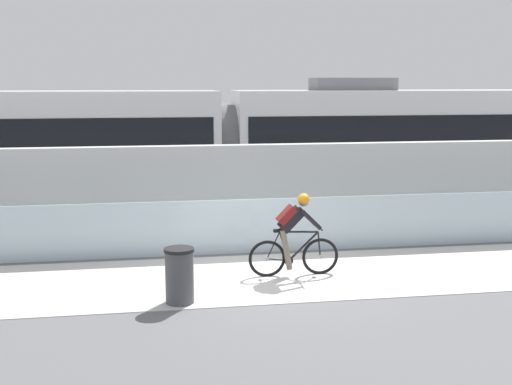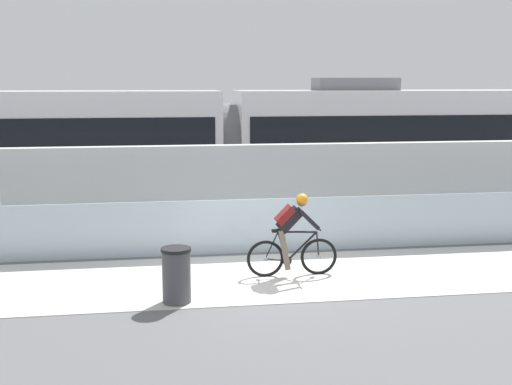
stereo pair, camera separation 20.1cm
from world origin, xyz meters
TOP-DOWN VIEW (x-y plane):
  - ground_plane at (0.00, 0.00)m, footprint 200.00×200.00m
  - bike_path_deck at (0.00, 0.00)m, footprint 32.00×3.20m
  - glass_parapet at (0.00, 1.85)m, footprint 32.00×0.05m
  - concrete_barrier_wall at (0.00, 3.65)m, footprint 32.00×0.36m
  - tram_rail_near at (0.00, 6.13)m, footprint 32.00×0.08m
  - tram_rail_far at (0.00, 7.57)m, footprint 32.00×0.08m
  - tram at (0.08, 6.85)m, footprint 22.56×2.54m
  - cyclist_on_bike at (0.58, -0.00)m, footprint 1.77×0.58m
  - trash_bin at (-1.67, -1.25)m, footprint 0.51×0.51m

SIDE VIEW (x-z plane):
  - ground_plane at x=0.00m, z-range 0.00..0.00m
  - tram_rail_near at x=0.00m, z-range 0.00..0.01m
  - tram_rail_far at x=0.00m, z-range 0.00..0.01m
  - bike_path_deck at x=0.00m, z-range 0.00..0.01m
  - trash_bin at x=-1.67m, z-range 0.00..0.96m
  - glass_parapet at x=0.00m, z-range 0.00..1.19m
  - cyclist_on_bike at x=0.58m, z-range -0.01..1.60m
  - concrete_barrier_wall at x=0.00m, z-range 0.00..2.20m
  - tram at x=0.08m, z-range -0.01..3.80m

